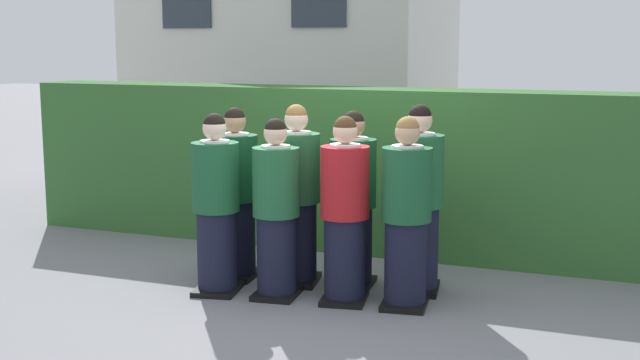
{
  "coord_description": "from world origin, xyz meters",
  "views": [
    {
      "loc": [
        2.8,
        -6.76,
        2.3
      ],
      "look_at": [
        0.0,
        0.25,
        1.05
      ],
      "focal_mm": 47.17,
      "sensor_mm": 36.0,
      "label": 1
    }
  ],
  "objects": [
    {
      "name": "student_rear_row_0",
      "position": [
        -0.94,
        0.39,
        0.8
      ],
      "size": [
        0.44,
        0.52,
        1.68
      ],
      "color": "black",
      "rests_on": "ground"
    },
    {
      "name": "student_in_red_blazer",
      "position": [
        0.31,
        0.05,
        0.79
      ],
      "size": [
        0.46,
        0.54,
        1.66
      ],
      "color": "black",
      "rests_on": "ground"
    },
    {
      "name": "student_rear_row_1",
      "position": [
        -0.31,
        0.43,
        0.82
      ],
      "size": [
        0.48,
        0.56,
        1.72
      ],
      "color": "black",
      "rests_on": "ground"
    },
    {
      "name": "student_front_row_3",
      "position": [
        0.86,
        0.11,
        0.8
      ],
      "size": [
        0.45,
        0.53,
        1.67
      ],
      "color": "black",
      "rests_on": "ground"
    },
    {
      "name": "student_rear_row_3",
      "position": [
        0.83,
        0.6,
        0.83
      ],
      "size": [
        0.48,
        0.58,
        1.74
      ],
      "color": "black",
      "rests_on": "ground"
    },
    {
      "name": "student_front_row_0",
      "position": [
        -0.88,
        -0.12,
        0.79
      ],
      "size": [
        0.47,
        0.54,
        1.66
      ],
      "color": "black",
      "rests_on": "ground"
    },
    {
      "name": "hedge",
      "position": [
        0.0,
        1.95,
        0.9
      ],
      "size": [
        8.52,
        0.7,
        1.79
      ],
      "color": "#33662D",
      "rests_on": "ground"
    },
    {
      "name": "student_rear_row_2",
      "position": [
        0.22,
        0.53,
        0.8
      ],
      "size": [
        0.43,
        0.52,
        1.67
      ],
      "color": "black",
      "rests_on": "ground"
    },
    {
      "name": "ground_plane",
      "position": [
        0.0,
        0.0,
        0.0
      ],
      "size": [
        60.0,
        60.0,
        0.0
      ],
      "primitive_type": "plane",
      "color": "slate"
    },
    {
      "name": "student_front_row_1",
      "position": [
        -0.31,
        -0.04,
        0.78
      ],
      "size": [
        0.43,
        0.51,
        1.63
      ],
      "color": "black",
      "rests_on": "ground"
    }
  ]
}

